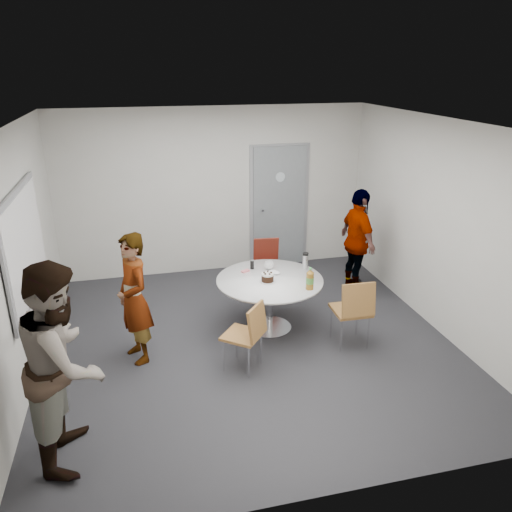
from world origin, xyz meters
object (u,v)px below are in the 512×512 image
object	(u,v)px
person_main	(134,299)
person_left	(64,363)
table	(272,286)
person_right	(358,241)
door	(279,207)
chair_near_right	(354,307)
chair_near_left	(249,331)
chair_far	(267,261)
whiteboard	(25,245)

from	to	relation	value
person_main	person_left	xyz separation A→B (m)	(-0.59, -1.42, 0.14)
table	person_right	distance (m)	1.81
person_left	person_main	bearing A→B (deg)	-17.94
door	chair_near_right	bearing A→B (deg)	-87.69
person_right	chair_near_left	bearing A→B (deg)	126.53
door	chair_near_left	size ratio (longest dim) A/B	2.56
table	chair_near_right	world-z (taller)	table
chair_far	person_main	world-z (taller)	person_main
chair_near_right	person_right	bearing A→B (deg)	66.29
chair_far	person_main	bearing A→B (deg)	42.06
table	person_right	world-z (taller)	person_right
chair_far	person_right	size ratio (longest dim) A/B	0.53
door	person_main	size ratio (longest dim) A/B	1.35
door	chair_far	size ratio (longest dim) A/B	2.52
table	chair_near_right	xyz separation A→B (m)	(0.85, -0.69, -0.07)
whiteboard	table	distance (m)	2.95
chair_near_left	person_main	distance (m)	1.37
chair_near_right	chair_far	distance (m)	1.91
door	chair_near_left	xyz separation A→B (m)	(-1.23, -3.06, -0.52)
table	chair_near_left	bearing A→B (deg)	-120.20
chair_near_left	person_left	bearing A→B (deg)	154.69
person_right	chair_near_right	bearing A→B (deg)	151.64
door	person_left	distance (m)	4.98
table	chair_near_left	xyz separation A→B (m)	(-0.50, -0.86, -0.12)
chair_far	person_right	xyz separation A→B (m)	(1.34, -0.26, 0.29)
door	chair_far	world-z (taller)	door
door	person_right	distance (m)	1.60
door	person_main	bearing A→B (deg)	-134.32
door	chair_near_left	distance (m)	3.34
table	person_left	bearing A→B (deg)	-143.15
person_main	person_left	distance (m)	1.55
table	person_main	distance (m)	1.76
chair_far	chair_near_left	bearing A→B (deg)	75.42
door	whiteboard	world-z (taller)	door
chair_near_right	person_main	xyz separation A→B (m)	(-2.57, 0.37, 0.23)
chair_near_left	person_main	world-z (taller)	person_main
whiteboard	chair_far	xyz separation A→B (m)	(3.07, 1.20, -0.94)
chair_far	person_left	size ratio (longest dim) A/B	0.45
door	person_right	world-z (taller)	door
door	person_right	size ratio (longest dim) A/B	1.32
whiteboard	chair_far	distance (m)	3.42
door	chair_near_right	distance (m)	2.93
person_main	chair_far	bearing A→B (deg)	104.99
chair_near_left	chair_far	bearing A→B (deg)	18.47
chair_near_left	person_main	xyz separation A→B (m)	(-1.23, 0.54, 0.28)
door	person_left	xyz separation A→B (m)	(-3.05, -3.94, -0.10)
table	chair_far	distance (m)	1.15
person_right	whiteboard	bearing A→B (deg)	99.02
person_main	person_right	size ratio (longest dim) A/B	0.98
person_main	person_left	bearing A→B (deg)	-43.80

